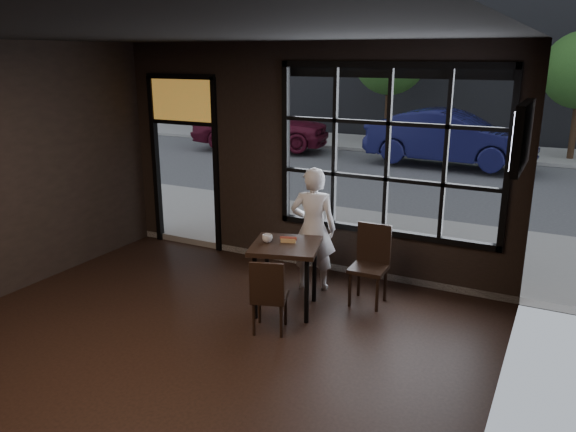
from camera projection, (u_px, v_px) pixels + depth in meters
The scene contains 16 objects.
floor at pixel (146, 384), 5.37m from camera, with size 6.00×7.00×0.02m, color black.
ceiling at pixel (118, 30), 4.48m from camera, with size 6.00×7.00×0.02m, color black.
wall_right at pixel (491, 284), 3.61m from camera, with size 0.04×7.00×3.20m, color black.
window_frame at pixel (388, 152), 7.34m from camera, with size 3.06×0.12×2.28m, color black.
stained_transom at pixel (182, 100), 8.63m from camera, with size 1.20×0.06×0.70m, color orange.
street_asphalt at pixel (495, 123), 25.89m from camera, with size 60.00×41.00×0.04m, color #545456.
cafe_table at pixel (286, 277), 6.80m from camera, with size 0.79×0.79×0.85m, color black.
chair_near at pixel (270, 294), 6.28m from camera, with size 0.38×0.38×0.88m, color black.
chair_window at pixel (369, 266), 6.95m from camera, with size 0.43×0.43×1.00m, color black.
man at pixel (313, 229), 7.35m from camera, with size 0.60×0.39×1.65m, color silver.
hotdog at pixel (288, 240), 6.74m from camera, with size 0.20×0.08×0.06m, color tan, non-canonical shape.
cup at pixel (267, 238), 6.73m from camera, with size 0.12×0.12×0.10m, color silver.
tv at pixel (523, 136), 5.19m from camera, with size 0.12×1.06×0.62m, color black.
navy_car at pixel (449, 137), 15.33m from camera, with size 1.56×4.47×1.47m, color #131442.
maroon_car at pixel (261, 125), 18.02m from camera, with size 1.76×4.38×1.49m, color #591124.
tree_left at pixel (390, 58), 18.29m from camera, with size 2.43×2.43×4.14m.
Camera 1 is at (3.36, -3.57, 3.03)m, focal length 35.00 mm.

